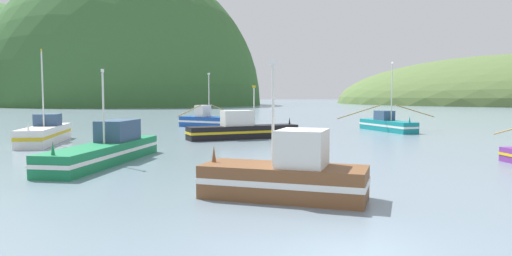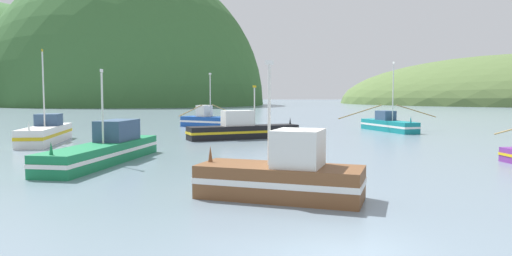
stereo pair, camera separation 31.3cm
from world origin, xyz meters
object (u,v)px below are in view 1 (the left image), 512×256
(fishing_boat_green, at_px, (107,149))
(fishing_boat_white, at_px, (45,133))
(fishing_boat_teal, at_px, (387,124))
(fishing_boat_black, at_px, (242,130))
(fishing_boat_blue, at_px, (206,120))
(fishing_boat_brown, at_px, (287,175))

(fishing_boat_green, bearing_deg, fishing_boat_white, -132.68)
(fishing_boat_teal, relative_size, fishing_boat_black, 1.13)
(fishing_boat_blue, bearing_deg, fishing_boat_teal, 12.94)
(fishing_boat_teal, height_order, fishing_boat_blue, fishing_boat_teal)
(fishing_boat_teal, relative_size, fishing_boat_blue, 1.24)
(fishing_boat_brown, bearing_deg, fishing_boat_white, -29.47)
(fishing_boat_teal, bearing_deg, fishing_boat_brown, -39.78)
(fishing_boat_black, xyz_separation_m, fishing_boat_brown, (1.97, -25.13, 0.11))
(fishing_boat_black, bearing_deg, fishing_boat_blue, 85.32)
(fishing_boat_teal, xyz_separation_m, fishing_boat_blue, (-21.11, 6.67, 0.09))
(fishing_boat_white, distance_m, fishing_boat_blue, 22.35)
(fishing_boat_blue, distance_m, fishing_boat_black, 15.86)
(fishing_boat_green, distance_m, fishing_boat_blue, 30.35)
(fishing_boat_green, relative_size, fishing_boat_brown, 1.66)
(fishing_boat_green, bearing_deg, fishing_boat_teal, 143.80)
(fishing_boat_white, distance_m, fishing_boat_black, 17.32)
(fishing_boat_blue, bearing_deg, fishing_boat_green, -66.31)
(fishing_boat_blue, bearing_deg, fishing_boat_black, -42.11)
(fishing_boat_white, distance_m, fishing_boat_teal, 35.43)
(fishing_boat_green, distance_m, fishing_boat_teal, 34.07)
(fishing_boat_white, xyz_separation_m, fishing_boat_green, (8.62, -11.40, -0.03))
(fishing_boat_black, bearing_deg, fishing_boat_white, 169.90)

